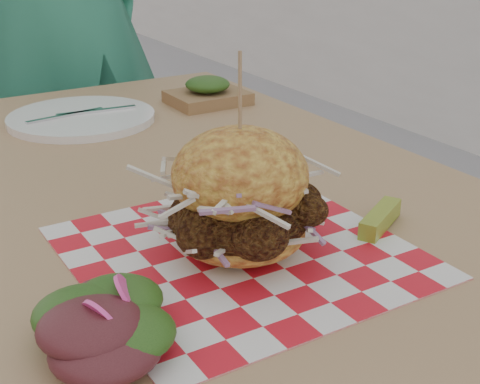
{
  "coord_description": "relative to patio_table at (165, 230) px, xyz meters",
  "views": [
    {
      "loc": [
        -0.62,
        -0.68,
        1.11
      ],
      "look_at": [
        -0.27,
        -0.11,
        0.82
      ],
      "focal_mm": 50.0,
      "sensor_mm": 36.0,
      "label": 1
    }
  ],
  "objects": [
    {
      "name": "place_setting",
      "position": [
        0.0,
        0.35,
        0.09
      ],
      "size": [
        0.27,
        0.27,
        0.02
      ],
      "color": "white",
      "rests_on": "patio_table"
    },
    {
      "name": "kraft_tray",
      "position": [
        0.26,
        0.34,
        0.1
      ],
      "size": [
        0.15,
        0.12,
        0.06
      ],
      "color": "olive",
      "rests_on": "patio_table"
    },
    {
      "name": "sandwich",
      "position": [
        -0.02,
        -0.25,
        0.14
      ],
      "size": [
        0.2,
        0.2,
        0.23
      ],
      "color": "gold",
      "rests_on": "paper_liner"
    },
    {
      "name": "patio_table",
      "position": [
        0.0,
        0.0,
        0.0
      ],
      "size": [
        0.8,
        1.2,
        0.75
      ],
      "color": "tan",
      "rests_on": "ground"
    },
    {
      "name": "side_salad",
      "position": [
        -0.2,
        -0.34,
        0.09
      ],
      "size": [
        0.14,
        0.14,
        0.05
      ],
      "color": "#3F1419",
      "rests_on": "patio_table"
    },
    {
      "name": "patio_chair",
      "position": [
        -0.02,
        0.96,
        -0.12
      ],
      "size": [
        0.51,
        0.52,
        0.95
      ],
      "rotation": [
        0.0,
        0.0,
        0.24
      ],
      "color": "tan",
      "rests_on": "ground"
    },
    {
      "name": "paper_liner",
      "position": [
        -0.02,
        -0.25,
        0.08
      ],
      "size": [
        0.36,
        0.36,
        0.0
      ],
      "primitive_type": "cube",
      "color": "red",
      "rests_on": "patio_table"
    },
    {
      "name": "pickle_spear",
      "position": [
        0.16,
        -0.28,
        0.09
      ],
      "size": [
        0.09,
        0.07,
        0.02
      ],
      "primitive_type": "cube",
      "rotation": [
        0.0,
        0.0,
        0.5
      ],
      "color": "#91A42F",
      "rests_on": "paper_liner"
    }
  ]
}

